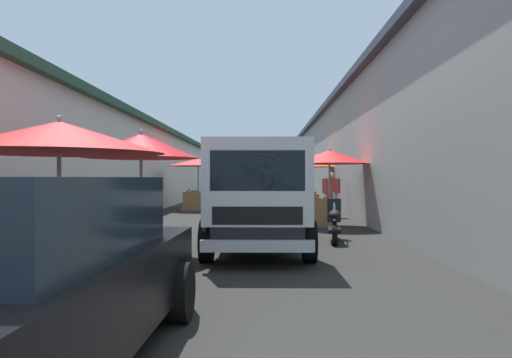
{
  "coord_description": "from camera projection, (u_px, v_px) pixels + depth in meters",
  "views": [
    {
      "loc": [
        -1.61,
        -0.85,
        1.45
      ],
      "look_at": [
        12.68,
        -0.59,
        1.4
      ],
      "focal_mm": 32.89,
      "sensor_mm": 36.0,
      "label": 1
    }
  ],
  "objects": [
    {
      "name": "ground",
      "position": [
        238.0,
        222.0,
        15.13
      ],
      "size": [
        90.0,
        90.0,
        0.0
      ],
      "primitive_type": "plane",
      "color": "#282826"
    },
    {
      "name": "building_left_whitewash",
      "position": [
        45.0,
        165.0,
        17.51
      ],
      "size": [
        49.8,
        7.5,
        3.85
      ],
      "color": "beige",
      "rests_on": "ground"
    },
    {
      "name": "building_right_concrete",
      "position": [
        442.0,
        149.0,
        17.24
      ],
      "size": [
        49.8,
        7.5,
        4.99
      ],
      "color": "gray",
      "rests_on": "ground"
    },
    {
      "name": "fruit_stall_far_right",
      "position": [
        197.0,
        168.0,
        20.99
      ],
      "size": [
        2.84,
        2.84,
        2.39
      ],
      "color": "#9E9EA3",
      "rests_on": "ground"
    },
    {
      "name": "fruit_stall_near_right",
      "position": [
        329.0,
        166.0,
        13.94
      ],
      "size": [
        2.36,
        2.36,
        2.35
      ],
      "color": "#9E9EA3",
      "rests_on": "ground"
    },
    {
      "name": "fruit_stall_near_left",
      "position": [
        310.0,
        167.0,
        21.07
      ],
      "size": [
        2.37,
        2.37,
        2.46
      ],
      "color": "#9E9EA3",
      "rests_on": "ground"
    },
    {
      "name": "fruit_stall_far_left",
      "position": [
        140.0,
        164.0,
        8.67
      ],
      "size": [
        2.12,
        2.12,
        2.34
      ],
      "color": "#9E9EA3",
      "rests_on": "ground"
    },
    {
      "name": "fruit_stall_mid_lane",
      "position": [
        57.0,
        154.0,
        5.98
      ],
      "size": [
        2.68,
        2.68,
        2.25
      ],
      "color": "#9E9EA3",
      "rests_on": "ground"
    },
    {
      "name": "hatchback_car",
      "position": [
        24.0,
        276.0,
        3.37
      ],
      "size": [
        3.95,
        1.99,
        1.45
      ],
      "color": "black",
      "rests_on": "ground"
    },
    {
      "name": "delivery_truck",
      "position": [
        258.0,
        200.0,
        8.66
      ],
      "size": [
        4.93,
        1.98,
        2.08
      ],
      "color": "black",
      "rests_on": "ground"
    },
    {
      "name": "vendor_by_crates",
      "position": [
        331.0,
        191.0,
        17.14
      ],
      "size": [
        0.27,
        0.65,
        1.64
      ],
      "color": "navy",
      "rests_on": "ground"
    },
    {
      "name": "vendor_in_shade",
      "position": [
        210.0,
        195.0,
        15.78
      ],
      "size": [
        0.41,
        0.52,
        1.51
      ],
      "color": "navy",
      "rests_on": "ground"
    },
    {
      "name": "parked_scooter",
      "position": [
        334.0,
        222.0,
        10.6
      ],
      "size": [
        1.69,
        0.46,
        1.14
      ],
      "color": "black",
      "rests_on": "ground"
    }
  ]
}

